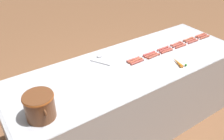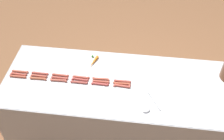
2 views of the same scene
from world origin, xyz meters
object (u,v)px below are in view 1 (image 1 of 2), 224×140
Objects in this scene: serving_spoon at (100,58)px; hot_dog_2 at (181,46)px; hot_dog_13 at (188,39)px; hot_dog_4 at (153,56)px; hot_dog_8 at (178,45)px; bean_pot at (40,105)px; hot_dog_10 at (151,55)px; hot_dog_11 at (135,60)px; hot_dog_7 at (191,40)px; carrot at (178,62)px; hot_dog_6 at (202,36)px; hot_dog_0 at (205,37)px; hot_dog_17 at (133,59)px; hot_dog_9 at (165,50)px; hot_dog_16 at (149,54)px; hot_dog_12 at (200,35)px; hot_dog_5 at (137,62)px; hot_dog_1 at (193,41)px; hot_dog_15 at (163,48)px; hot_dog_3 at (167,51)px; hot_dog_14 at (176,44)px.

hot_dog_2 is at bearing -107.93° from serving_spoon.
hot_dog_13 reaches higher than serving_spoon.
hot_dog_4 is 0.40m from hot_dog_8.
bean_pot is at bearing 97.68° from hot_dog_8.
hot_dog_10 and hot_dog_11 have the same top height.
bean_pot is (-0.22, 1.64, 0.10)m from hot_dog_8.
hot_dog_2 is at bearing -90.25° from hot_dog_4.
hot_dog_4 is 1.26m from bean_pot.
hot_dog_7 is 0.95× the size of carrot.
hot_dog_4 is 1.00× the size of hot_dog_6.
hot_dog_0 is at bearing -89.94° from hot_dog_2.
carrot reaches higher than hot_dog_11.
hot_dog_4 is 0.62× the size of bean_pot.
hot_dog_7 is at bearing -83.18° from bean_pot.
hot_dog_0 is 0.67× the size of serving_spoon.
carrot is (-0.26, 0.49, 0.00)m from hot_dog_7.
hot_dog_13 is 0.81m from hot_dog_17.
hot_dog_9 is at bearing 90.46° from hot_dog_6.
hot_dog_16 is at bearing -78.53° from bean_pot.
hot_dog_12 is at bearing 1.49° from hot_dog_0.
hot_dog_5 is 0.40m from carrot.
hot_dog_8 is at bearing -87.05° from hot_dog_5.
hot_dog_6 is at bearing -173.74° from hot_dog_12.
hot_dog_10 is at bearing 23.76° from carrot.
hot_dog_8 reaches higher than serving_spoon.
hot_dog_5 and hot_dog_13 have the same top height.
hot_dog_15 is at bearing 80.14° from hot_dog_1.
hot_dog_17 is (0.03, 0.01, 0.00)m from hot_dog_11.
hot_dog_0 is 0.41m from hot_dog_8.
hot_dog_3 is at bearing 93.36° from hot_dog_6.
hot_dog_7 is at bearing 1.36° from hot_dog_1.
hot_dog_14 is (0.07, 0.00, 0.00)m from hot_dog_2.
hot_dog_6 is (0.04, -0.41, 0.00)m from hot_dog_2.
hot_dog_2 and hot_dog_3 have the same top height.
carrot reaches higher than hot_dog_14.
hot_dog_7 and hot_dog_16 have the same top height.
hot_dog_1 is 1.00× the size of hot_dog_16.
hot_dog_8 is (0.00, 0.21, 0.00)m from hot_dog_7.
hot_dog_0 is 0.61m from hot_dog_3.
hot_dog_17 is at bearing 72.90° from hot_dog_4.
hot_dog_4 is 0.22m from hot_dog_17.
bean_pot is at bearing 95.71° from hot_dog_1.
hot_dog_11 is (0.03, -0.01, 0.00)m from hot_dog_5.
hot_dog_16 is at bearing 71.60° from hot_dog_3.
hot_dog_3 and hot_dog_7 have the same top height.
hot_dog_12 is 1.00× the size of hot_dog_13.
bean_pot is (-0.26, 1.85, 0.10)m from hot_dog_13.
hot_dog_0 and hot_dog_14 have the same top height.
hot_dog_9 and hot_dog_13 have the same top height.
hot_dog_6 and hot_dog_13 have the same top height.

